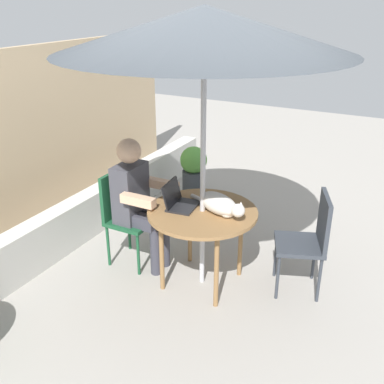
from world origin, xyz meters
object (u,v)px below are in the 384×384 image
chair_empty (310,236)px  cat (220,205)px  laptop (177,199)px  potted_plant_near_fence (194,171)px  patio_table (202,217)px  chair_occupied (124,210)px  person_seated (137,197)px  patio_umbrella (204,29)px

chair_empty → cat: size_ratio=1.48×
laptop → cat: laptop is taller
potted_plant_near_fence → laptop: bearing=-157.1°
laptop → chair_empty: bearing=-72.4°
patio_table → laptop: (-0.02, 0.23, 0.13)m
patio_table → laptop: bearing=95.3°
chair_empty → patio_table: bearing=110.7°
chair_empty → cat: 0.81m
chair_occupied → potted_plant_near_fence: 1.58m
patio_table → person_seated: 0.66m
chair_empty → potted_plant_near_fence: bearing=54.5°
chair_occupied → laptop: bearing=-92.1°
patio_table → patio_umbrella: bearing=0.0°
patio_umbrella → potted_plant_near_fence: 2.54m
chair_occupied → potted_plant_near_fence: bearing=3.0°
patio_table → person_seated: bearing=90.0°
person_seated → chair_occupied: bearing=90.0°
patio_umbrella → cat: bearing=-84.9°
patio_umbrella → chair_occupied: patio_umbrella is taller
chair_occupied → patio_table: bearing=-90.0°
person_seated → potted_plant_near_fence: 1.62m
cat → person_seated: bearing=91.0°
chair_empty → laptop: (-0.34, 1.08, 0.25)m
patio_umbrella → laptop: 1.40m
patio_table → chair_occupied: bearing=90.0°
chair_occupied → potted_plant_near_fence: (1.57, 0.08, -0.16)m
chair_empty → potted_plant_near_fence: size_ratio=1.31×
person_seated → potted_plant_near_fence: bearing=8.7°
patio_umbrella → chair_occupied: (0.00, 0.82, -1.62)m
chair_occupied → cat: size_ratio=1.48×
chair_empty → person_seated: (-0.32, 1.51, 0.17)m
person_seated → patio_umbrella: bearing=-90.0°
patio_umbrella → cat: size_ratio=3.83×
patio_table → cat: size_ratio=1.55×
patio_table → patio_umbrella: patio_umbrella is taller
chair_occupied → laptop: laptop is taller
cat → chair_occupied: bearing=90.8°
laptop → cat: (0.04, -0.39, 0.02)m
chair_occupied → chair_empty: bearing=-79.1°
laptop → patio_umbrella: bearing=-84.7°
patio_table → potted_plant_near_fence: (1.57, 0.90, -0.28)m
laptop → potted_plant_near_fence: 1.78m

